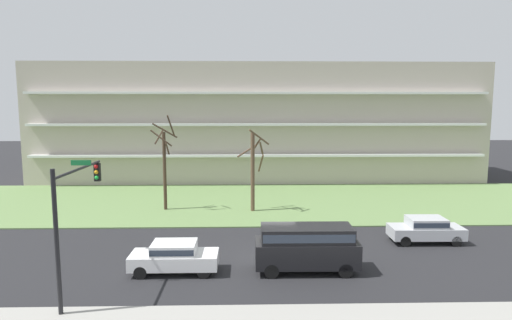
{
  "coord_description": "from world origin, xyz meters",
  "views": [
    {
      "loc": [
        -1.39,
        -23.25,
        8.45
      ],
      "look_at": [
        -0.66,
        6.0,
        4.73
      ],
      "focal_mm": 30.51,
      "sensor_mm": 36.0,
      "label": 1
    }
  ],
  "objects_px": {
    "van_black_center_left": "(307,245)",
    "sedan_silver_near_left": "(426,229)",
    "sedan_white_center_right": "(174,256)",
    "tree_left": "(254,167)",
    "tree_far_left": "(165,164)",
    "traffic_signal_mast": "(74,206)"
  },
  "relations": [
    {
      "from": "sedan_silver_near_left",
      "to": "traffic_signal_mast",
      "type": "distance_m",
      "value": 20.16
    },
    {
      "from": "tree_left",
      "to": "sedan_silver_near_left",
      "type": "xyz_separation_m",
      "value": [
        10.47,
        -8.07,
        -2.7
      ]
    },
    {
      "from": "sedan_silver_near_left",
      "to": "traffic_signal_mast",
      "type": "height_order",
      "value": "traffic_signal_mast"
    },
    {
      "from": "tree_left",
      "to": "van_black_center_left",
      "type": "distance_m",
      "value": 12.99
    },
    {
      "from": "van_black_center_left",
      "to": "sedan_silver_near_left",
      "type": "bearing_deg",
      "value": 29.65
    },
    {
      "from": "tree_far_left",
      "to": "van_black_center_left",
      "type": "distance_m",
      "value": 16.36
    },
    {
      "from": "sedan_white_center_right",
      "to": "van_black_center_left",
      "type": "bearing_deg",
      "value": -0.13
    },
    {
      "from": "van_black_center_left",
      "to": "tree_far_left",
      "type": "bearing_deg",
      "value": 126.33
    },
    {
      "from": "sedan_white_center_right",
      "to": "sedan_silver_near_left",
      "type": "bearing_deg",
      "value": 16.86
    },
    {
      "from": "sedan_silver_near_left",
      "to": "van_black_center_left",
      "type": "distance_m",
      "value": 9.22
    },
    {
      "from": "sedan_silver_near_left",
      "to": "van_black_center_left",
      "type": "relative_size",
      "value": 0.85
    },
    {
      "from": "van_black_center_left",
      "to": "traffic_signal_mast",
      "type": "distance_m",
      "value": 11.19
    },
    {
      "from": "tree_left",
      "to": "sedan_silver_near_left",
      "type": "relative_size",
      "value": 1.5
    },
    {
      "from": "tree_left",
      "to": "van_black_center_left",
      "type": "xyz_separation_m",
      "value": [
        2.44,
        -12.57,
        -2.17
      ]
    },
    {
      "from": "tree_far_left",
      "to": "sedan_silver_near_left",
      "type": "bearing_deg",
      "value": -26.13
    },
    {
      "from": "tree_left",
      "to": "traffic_signal_mast",
      "type": "bearing_deg",
      "value": -117.74
    },
    {
      "from": "sedan_silver_near_left",
      "to": "van_black_center_left",
      "type": "xyz_separation_m",
      "value": [
        -8.03,
        -4.5,
        0.52
      ]
    },
    {
      "from": "tree_left",
      "to": "sedan_white_center_right",
      "type": "distance_m",
      "value": 13.55
    },
    {
      "from": "tree_left",
      "to": "van_black_center_left",
      "type": "height_order",
      "value": "tree_left"
    },
    {
      "from": "van_black_center_left",
      "to": "tree_left",
      "type": "bearing_deg",
      "value": 101.37
    },
    {
      "from": "sedan_white_center_right",
      "to": "traffic_signal_mast",
      "type": "xyz_separation_m",
      "value": [
        -3.8,
        -2.74,
        3.26
      ]
    },
    {
      "from": "tree_far_left",
      "to": "tree_left",
      "type": "relative_size",
      "value": 1.15
    }
  ]
}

